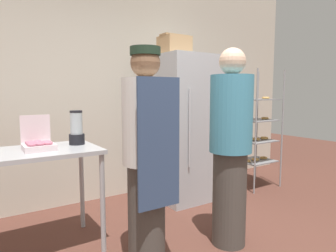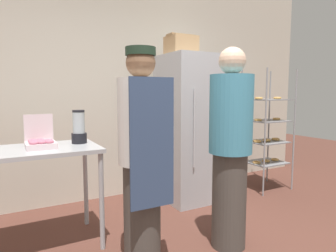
% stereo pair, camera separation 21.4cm
% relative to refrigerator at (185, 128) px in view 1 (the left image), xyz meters
% --- Properties ---
extents(back_wall, '(6.40, 0.12, 3.07)m').
position_rel_refrigerator_xyz_m(back_wall, '(-0.73, 0.63, 0.61)').
color(back_wall, beige).
rests_on(back_wall, ground_plane).
extents(refrigerator, '(0.75, 0.73, 1.84)m').
position_rel_refrigerator_xyz_m(refrigerator, '(0.00, 0.00, 0.00)').
color(refrigerator, '#ADAFB5').
rests_on(refrigerator, ground_plane).
extents(baking_rack, '(0.59, 0.48, 1.70)m').
position_rel_refrigerator_xyz_m(baking_rack, '(1.16, -0.18, -0.10)').
color(baking_rack, '#93969B').
rests_on(baking_rack, ground_plane).
extents(prep_counter, '(1.08, 0.66, 0.90)m').
position_rel_refrigerator_xyz_m(prep_counter, '(-1.90, -0.42, -0.13)').
color(prep_counter, '#ADAFB5').
rests_on(prep_counter, ground_plane).
extents(donut_box, '(0.24, 0.24, 0.29)m').
position_rel_refrigerator_xyz_m(donut_box, '(-1.84, -0.44, 0.03)').
color(donut_box, silver).
rests_on(donut_box, prep_counter).
extents(blender_pitcher, '(0.14, 0.14, 0.31)m').
position_rel_refrigerator_xyz_m(blender_pitcher, '(-1.50, -0.34, 0.12)').
color(blender_pitcher, black).
rests_on(blender_pitcher, prep_counter).
extents(cardboard_storage_box, '(0.35, 0.30, 0.24)m').
position_rel_refrigerator_xyz_m(cardboard_storage_box, '(-0.14, 0.04, 1.04)').
color(cardboard_storage_box, tan).
rests_on(cardboard_storage_box, refrigerator).
extents(person_baker, '(0.36, 0.38, 1.71)m').
position_rel_refrigerator_xyz_m(person_baker, '(-1.19, -1.10, -0.03)').
color(person_baker, '#47423D').
rests_on(person_baker, ground_plane).
extents(person_customer, '(0.37, 0.37, 1.76)m').
position_rel_refrigerator_xyz_m(person_customer, '(-0.39, -1.20, -0.02)').
color(person_customer, '#47423D').
rests_on(person_customer, ground_plane).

